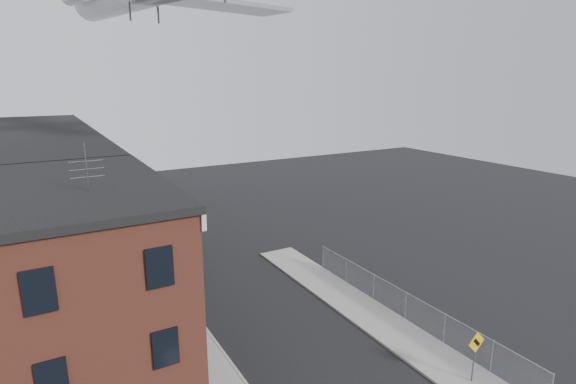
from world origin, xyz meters
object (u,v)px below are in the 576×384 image
at_px(utility_pole, 143,223).
at_px(car_far, 150,215).
at_px(warning_sign, 475,349).
at_px(car_mid, 159,243).
at_px(street_tree, 123,206).
at_px(car_near, 187,267).

xyz_separation_m(utility_pole, car_far, (3.80, 15.34, -4.10)).
bearing_deg(warning_sign, car_mid, 109.16).
bearing_deg(street_tree, car_far, 57.32).
bearing_deg(car_mid, car_far, 87.43).
bearing_deg(street_tree, car_near, -74.01).
distance_m(utility_pole, car_mid, 7.81).
xyz_separation_m(car_near, car_far, (0.73, 14.99, 0.02)).
relative_size(utility_pole, street_tree, 1.73).
height_order(car_near, car_far, car_far).
relative_size(street_tree, car_near, 1.60).
height_order(warning_sign, car_mid, warning_sign).
distance_m(warning_sign, car_near, 21.05).
bearing_deg(car_far, car_near, -85.02).
bearing_deg(utility_pole, street_tree, 88.11).
height_order(car_near, car_mid, car_mid).
relative_size(warning_sign, car_far, 0.71).
distance_m(utility_pole, street_tree, 10.00).
bearing_deg(car_far, street_tree, -114.92).
xyz_separation_m(utility_pole, car_mid, (2.42, 6.25, -4.01)).
bearing_deg(car_far, warning_sign, -70.09).
height_order(car_mid, car_far, car_mid).
distance_m(warning_sign, street_tree, 30.96).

